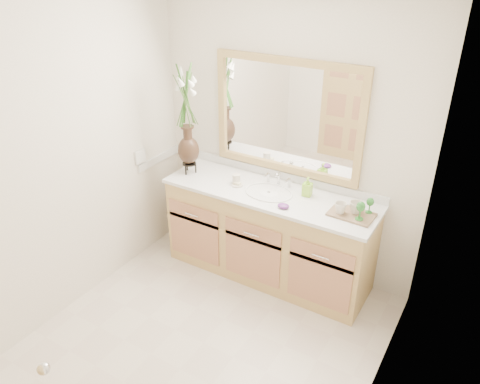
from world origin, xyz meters
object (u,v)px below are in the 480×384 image
Objects in this scene: tumbler at (236,179)px; soap_bottle at (307,187)px; flower_vase at (186,106)px; tray at (352,214)px.

tumbler is 0.61× the size of soap_bottle.
flower_vase reaches higher than soap_bottle.
tumbler is at bearing -173.29° from soap_bottle.
soap_bottle is (0.61, 0.12, 0.03)m from tumbler.
flower_vase is 2.73× the size of tray.
flower_vase is at bearing -176.85° from tumbler.
tray is (0.42, -0.12, -0.06)m from soap_bottle.
flower_vase reaches higher than tumbler.
tumbler is (0.48, 0.03, -0.58)m from flower_vase.
tumbler is 1.03m from tray.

